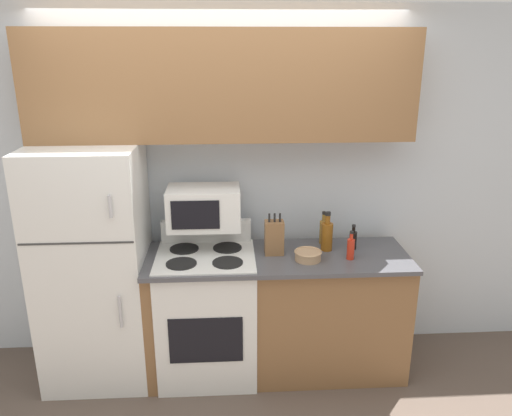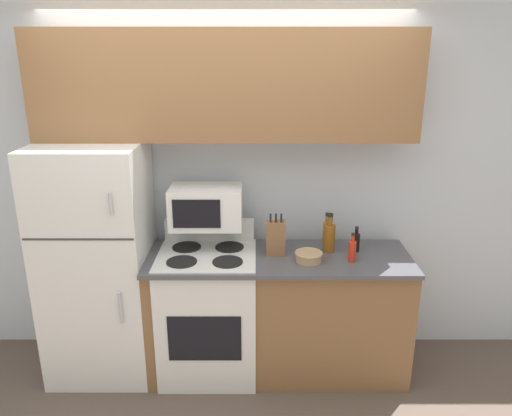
{
  "view_description": "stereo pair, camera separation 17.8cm",
  "coord_description": "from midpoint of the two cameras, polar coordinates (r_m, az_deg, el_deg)",
  "views": [
    {
      "loc": [
        0.02,
        -2.85,
        2.29
      ],
      "look_at": [
        0.2,
        0.26,
        1.26
      ],
      "focal_mm": 35.0,
      "sensor_mm": 36.0,
      "label": 1
    },
    {
      "loc": [
        0.2,
        -2.86,
        2.29
      ],
      "look_at": [
        0.2,
        0.26,
        1.26
      ],
      "focal_mm": 35.0,
      "sensor_mm": 36.0,
      "label": 2
    }
  ],
  "objects": [
    {
      "name": "ground_plane",
      "position": [
        3.66,
        -1.92,
        -20.36
      ],
      "size": [
        12.0,
        12.0,
        0.0
      ],
      "primitive_type": "plane",
      "color": "brown"
    },
    {
      "name": "wall_back",
      "position": [
        3.67,
        -1.82,
        2.31
      ],
      "size": [
        8.0,
        0.05,
        2.55
      ],
      "color": "silver",
      "rests_on": "ground_plane"
    },
    {
      "name": "lower_cabinets",
      "position": [
        3.64,
        3.85,
        -11.94
      ],
      "size": [
        1.8,
        0.61,
        0.91
      ],
      "color": "brown",
      "rests_on": "ground_plane"
    },
    {
      "name": "refrigerator",
      "position": [
        3.63,
        -16.34,
        -6.01
      ],
      "size": [
        0.71,
        0.66,
        1.67
      ],
      "color": "white",
      "rests_on": "ground_plane"
    },
    {
      "name": "upper_cabinets",
      "position": [
        3.35,
        -2.04,
        13.85
      ],
      "size": [
        2.51,
        0.33,
        0.71
      ],
      "color": "brown",
      "rests_on": "refrigerator"
    },
    {
      "name": "stove",
      "position": [
        3.62,
        -4.13,
        -11.75
      ],
      "size": [
        0.67,
        0.59,
        1.08
      ],
      "color": "white",
      "rests_on": "ground_plane"
    },
    {
      "name": "microwave",
      "position": [
        3.43,
        -4.36,
        0.14
      ],
      "size": [
        0.49,
        0.31,
        0.28
      ],
      "color": "white",
      "rests_on": "stove"
    },
    {
      "name": "knife_block",
      "position": [
        3.41,
        3.65,
        -3.43
      ],
      "size": [
        0.13,
        0.1,
        0.3
      ],
      "color": "brown",
      "rests_on": "lower_cabinets"
    },
    {
      "name": "bowl",
      "position": [
        3.35,
        7.46,
        -5.52
      ],
      "size": [
        0.19,
        0.19,
        0.06
      ],
      "color": "tan",
      "rests_on": "lower_cabinets"
    },
    {
      "name": "bottle_vinegar",
      "position": [
        3.62,
        9.38,
        -2.76
      ],
      "size": [
        0.06,
        0.06,
        0.24
      ],
      "color": "olive",
      "rests_on": "lower_cabinets"
    },
    {
      "name": "bottle_hot_sauce",
      "position": [
        3.38,
        12.33,
        -4.76
      ],
      "size": [
        0.05,
        0.05,
        0.2
      ],
      "color": "red",
      "rests_on": "lower_cabinets"
    },
    {
      "name": "bottle_whiskey",
      "position": [
        3.5,
        9.73,
        -3.27
      ],
      "size": [
        0.08,
        0.08,
        0.28
      ],
      "color": "brown",
      "rests_on": "lower_cabinets"
    },
    {
      "name": "bottle_soy_sauce",
      "position": [
        3.56,
        12.67,
        -3.77
      ],
      "size": [
        0.05,
        0.05,
        0.18
      ],
      "color": "black",
      "rests_on": "lower_cabinets"
    }
  ]
}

